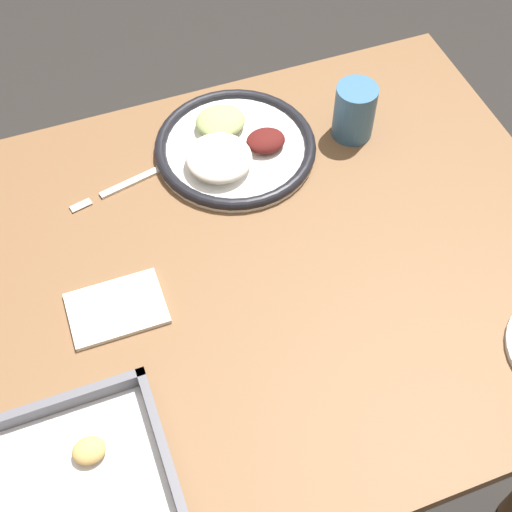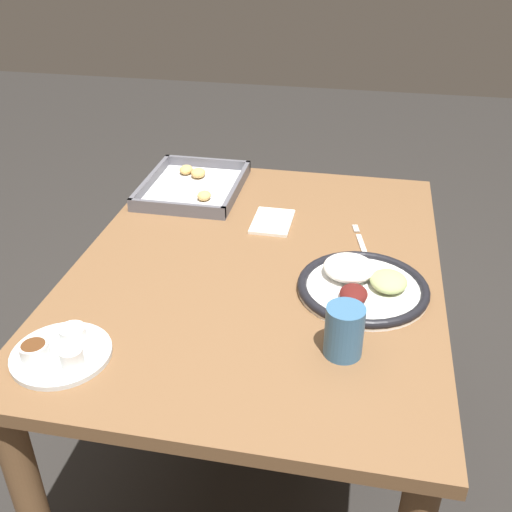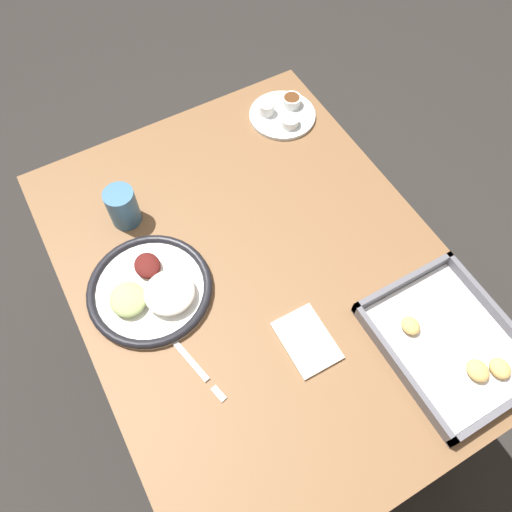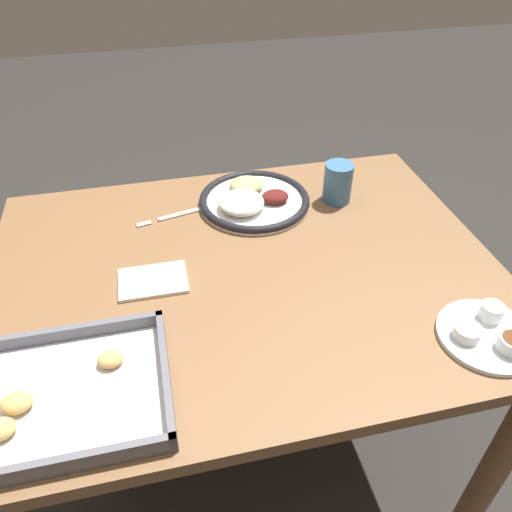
{
  "view_description": "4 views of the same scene",
  "coord_description": "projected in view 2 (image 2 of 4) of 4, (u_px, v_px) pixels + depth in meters",
  "views": [
    {
      "loc": [
        0.19,
        0.57,
        1.6
      ],
      "look_at": [
        -0.02,
        0.0,
        0.73
      ],
      "focal_mm": 50.0,
      "sensor_mm": 36.0,
      "label": 1
    },
    {
      "loc": [
        -1.13,
        -0.22,
        1.42
      ],
      "look_at": [
        -0.02,
        0.0,
        0.73
      ],
      "focal_mm": 42.0,
      "sensor_mm": 36.0,
      "label": 2
    },
    {
      "loc": [
        0.46,
        -0.27,
        1.69
      ],
      "look_at": [
        -0.02,
        0.0,
        0.73
      ],
      "focal_mm": 35.0,
      "sensor_mm": 36.0,
      "label": 3
    },
    {
      "loc": [
        0.16,
        0.78,
        1.39
      ],
      "look_at": [
        -0.02,
        0.0,
        0.73
      ],
      "focal_mm": 35.0,
      "sensor_mm": 36.0,
      "label": 4
    }
  ],
  "objects": [
    {
      "name": "dinner_plate",
      "position": [
        362.0,
        285.0,
        1.25
      ],
      "size": [
        0.28,
        0.28,
        0.05
      ],
      "color": "white",
      "rests_on": "dining_table"
    },
    {
      "name": "baking_tray",
      "position": [
        194.0,
        186.0,
        1.69
      ],
      "size": [
        0.32,
        0.26,
        0.04
      ],
      "color": "#595960",
      "rests_on": "dining_table"
    },
    {
      "name": "drinking_cup",
      "position": [
        344.0,
        331.0,
        1.06
      ],
      "size": [
        0.07,
        0.07,
        0.1
      ],
      "color": "#38668E",
      "rests_on": "dining_table"
    },
    {
      "name": "napkin",
      "position": [
        273.0,
        222.0,
        1.52
      ],
      "size": [
        0.14,
        0.1,
        0.01
      ],
      "color": "silver",
      "rests_on": "dining_table"
    },
    {
      "name": "saucer_plate",
      "position": [
        60.0,
        351.0,
        1.07
      ],
      "size": [
        0.18,
        0.18,
        0.04
      ],
      "color": "silver",
      "rests_on": "dining_table"
    },
    {
      "name": "ground_plane",
      "position": [
        257.0,
        470.0,
        1.72
      ],
      "size": [
        8.0,
        8.0,
        0.0
      ],
      "primitive_type": "plane",
      "color": "#282623"
    },
    {
      "name": "dining_table",
      "position": [
        258.0,
        302.0,
        1.41
      ],
      "size": [
        1.07,
        0.81,
        0.7
      ],
      "color": "brown",
      "rests_on": "ground_plane"
    },
    {
      "name": "fork",
      "position": [
        363.0,
        247.0,
        1.41
      ],
      "size": [
        0.2,
        0.06,
        0.0
      ],
      "rotation": [
        0.0,
        0.0,
        0.22
      ],
      "color": "silver",
      "rests_on": "dining_table"
    }
  ]
}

